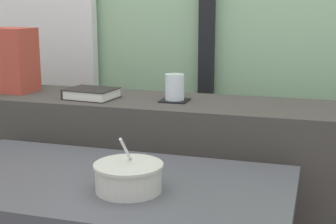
{
  "coord_description": "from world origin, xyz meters",
  "views": [
    {
      "loc": [
        0.62,
        -1.22,
        1.2
      ],
      "look_at": [
        0.1,
        0.47,
        0.81
      ],
      "focal_mm": 53.68,
      "sensor_mm": 36.0,
      "label": 1
    }
  ],
  "objects_px": {
    "breakfast_table": "(105,221)",
    "juice_glass": "(175,88)",
    "soup_bowl": "(129,177)",
    "coaster_square": "(175,100)",
    "closed_book": "(91,94)"
  },
  "relations": [
    {
      "from": "coaster_square",
      "to": "closed_book",
      "type": "xyz_separation_m",
      "value": [
        -0.32,
        -0.04,
        0.02
      ]
    },
    {
      "from": "juice_glass",
      "to": "soup_bowl",
      "type": "relative_size",
      "value": 0.52
    },
    {
      "from": "breakfast_table",
      "to": "coaster_square",
      "type": "xyz_separation_m",
      "value": [
        0.06,
        0.52,
        0.26
      ]
    },
    {
      "from": "breakfast_table",
      "to": "juice_glass",
      "type": "relative_size",
      "value": 11.01
    },
    {
      "from": "coaster_square",
      "to": "juice_glass",
      "type": "xyz_separation_m",
      "value": [
        -0.0,
        0.0,
        0.05
      ]
    },
    {
      "from": "coaster_square",
      "to": "soup_bowl",
      "type": "height_order",
      "value": "soup_bowl"
    },
    {
      "from": "breakfast_table",
      "to": "juice_glass",
      "type": "distance_m",
      "value": 0.61
    },
    {
      "from": "juice_glass",
      "to": "soup_bowl",
      "type": "bearing_deg",
      "value": -85.71
    },
    {
      "from": "breakfast_table",
      "to": "closed_book",
      "type": "height_order",
      "value": "closed_book"
    },
    {
      "from": "breakfast_table",
      "to": "closed_book",
      "type": "xyz_separation_m",
      "value": [
        -0.26,
        0.48,
        0.28
      ]
    },
    {
      "from": "juice_glass",
      "to": "closed_book",
      "type": "bearing_deg",
      "value": -172.76
    },
    {
      "from": "closed_book",
      "to": "soup_bowl",
      "type": "bearing_deg",
      "value": -56.14
    },
    {
      "from": "closed_book",
      "to": "juice_glass",
      "type": "bearing_deg",
      "value": 7.24
    },
    {
      "from": "soup_bowl",
      "to": "juice_glass",
      "type": "bearing_deg",
      "value": 94.29
    },
    {
      "from": "juice_glass",
      "to": "breakfast_table",
      "type": "bearing_deg",
      "value": -96.37
    }
  ]
}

